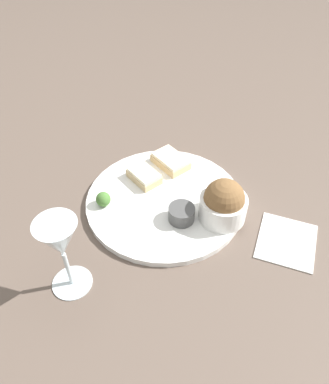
% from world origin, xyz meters
% --- Properties ---
extents(ground_plane, '(4.00, 4.00, 0.00)m').
position_xyz_m(ground_plane, '(0.00, 0.00, 0.00)').
color(ground_plane, brown).
extents(dinner_plate, '(0.35, 0.35, 0.01)m').
position_xyz_m(dinner_plate, '(0.00, 0.00, 0.01)').
color(dinner_plate, white).
rests_on(dinner_plate, ground_plane).
extents(salad_bowl, '(0.10, 0.10, 0.10)m').
position_xyz_m(salad_bowl, '(-0.13, 0.01, 0.06)').
color(salad_bowl, white).
rests_on(salad_bowl, dinner_plate).
extents(sauce_ramekin, '(0.06, 0.06, 0.03)m').
position_xyz_m(sauce_ramekin, '(-0.05, 0.05, 0.03)').
color(sauce_ramekin, '#4C4C4C').
rests_on(sauce_ramekin, dinner_plate).
extents(cheese_toast_near, '(0.11, 0.10, 0.03)m').
position_xyz_m(cheese_toast_near, '(0.02, -0.12, 0.03)').
color(cheese_toast_near, '#D1B27F').
rests_on(cheese_toast_near, dinner_plate).
extents(cheese_toast_far, '(0.09, 0.08, 0.03)m').
position_xyz_m(cheese_toast_far, '(0.07, -0.04, 0.03)').
color(cheese_toast_far, '#D1B27F').
rests_on(cheese_toast_far, dinner_plate).
extents(wine_glass, '(0.07, 0.07, 0.17)m').
position_xyz_m(wine_glass, '(0.09, 0.25, 0.12)').
color(wine_glass, silver).
rests_on(wine_glass, ground_plane).
extents(garnish, '(0.03, 0.03, 0.03)m').
position_xyz_m(garnish, '(0.12, 0.06, 0.03)').
color(garnish, '#477533').
rests_on(garnish, dinner_plate).
extents(napkin, '(0.12, 0.13, 0.01)m').
position_xyz_m(napkin, '(-0.27, 0.02, 0.00)').
color(napkin, white).
rests_on(napkin, ground_plane).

